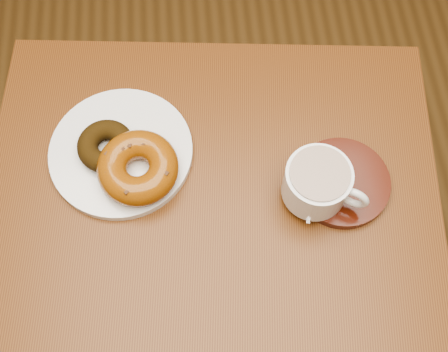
{
  "coord_description": "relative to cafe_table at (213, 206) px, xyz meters",
  "views": [
    {
      "loc": [
        -0.03,
        -0.47,
        1.51
      ],
      "look_at": [
        -0.0,
        -0.11,
        0.7
      ],
      "focal_mm": 45.0,
      "sensor_mm": 36.0,
      "label": 1
    }
  ],
  "objects": [
    {
      "name": "donut_caramel",
      "position": [
        -0.11,
        0.02,
        0.15
      ],
      "size": [
        0.15,
        0.15,
        0.05
      ],
      "rotation": [
        0.0,
        0.0,
        -0.16
      ],
      "color": "#8B4A0F",
      "rests_on": "donut_plate"
    },
    {
      "name": "ground",
      "position": [
        0.02,
        0.11,
        -0.57
      ],
      "size": [
        6.0,
        6.0,
        0.0
      ],
      "primitive_type": "plane",
      "color": "brown",
      "rests_on": "ground"
    },
    {
      "name": "saucer",
      "position": [
        0.21,
        -0.02,
        0.12
      ],
      "size": [
        0.19,
        0.19,
        0.02
      ],
      "primitive_type": "cylinder",
      "rotation": [
        0.0,
        0.0,
        -0.29
      ],
      "color": "#3D1208",
      "rests_on": "cafe_table"
    },
    {
      "name": "donut_plate",
      "position": [
        -0.14,
        0.06,
        0.12
      ],
      "size": [
        0.28,
        0.28,
        0.01
      ],
      "primitive_type": "cylinder",
      "rotation": [
        0.0,
        0.0,
        -0.22
      ],
      "color": "white",
      "rests_on": "cafe_table"
    },
    {
      "name": "teaspoon",
      "position": [
        0.15,
        -0.01,
        0.13
      ],
      "size": [
        0.03,
        0.1,
        0.01
      ],
      "rotation": [
        0.0,
        0.0,
        -0.15
      ],
      "color": "silver",
      "rests_on": "saucer"
    },
    {
      "name": "cafe_table",
      "position": [
        0.0,
        0.0,
        0.0
      ],
      "size": [
        0.78,
        0.62,
        0.68
      ],
      "rotation": [
        0.0,
        0.0,
        -0.1
      ],
      "color": "brown",
      "rests_on": "ground"
    },
    {
      "name": "coffee_cup",
      "position": [
        0.16,
        -0.04,
        0.16
      ],
      "size": [
        0.12,
        0.1,
        0.07
      ],
      "rotation": [
        0.0,
        0.0,
        -0.53
      ],
      "color": "white",
      "rests_on": "saucer"
    },
    {
      "name": "donut_cinnamon",
      "position": [
        -0.16,
        0.06,
        0.14
      ],
      "size": [
        0.11,
        0.11,
        0.03
      ],
      "primitive_type": "torus",
      "rotation": [
        0.0,
        0.0,
        0.18
      ],
      "color": "#301F09",
      "rests_on": "donut_plate"
    }
  ]
}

